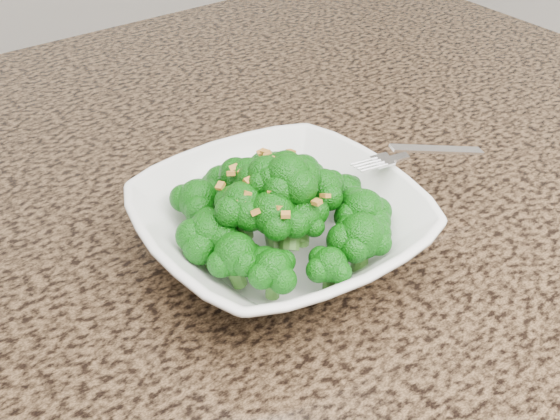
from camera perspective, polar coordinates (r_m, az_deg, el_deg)
granite_counter at (r=0.68m, az=-14.94°, el=-4.80°), size 1.64×1.04×0.03m
bowl at (r=0.64m, az=-0.00°, el=-1.41°), size 0.26×0.26×0.06m
broccoli_pile at (r=0.60m, az=-0.00°, el=3.64°), size 0.22×0.22×0.07m
garlic_topping at (r=0.58m, az=-0.00°, el=6.85°), size 0.13×0.13×0.01m
fork at (r=0.68m, az=9.77°, el=4.26°), size 0.17×0.08×0.01m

